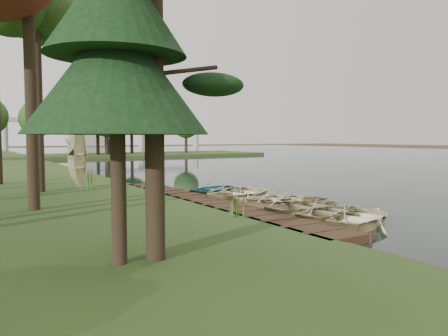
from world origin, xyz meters
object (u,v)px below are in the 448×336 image
rowboat_0 (362,215)px  pine_tree (116,35)px  rowboat_2 (308,205)px  boardwalk (208,204)px  rowboat_1 (334,210)px  stored_rowboat (79,183)px

rowboat_0 → pine_tree: bearing=75.8°
rowboat_2 → boardwalk: bearing=31.5°
boardwalk → rowboat_2: (2.37, -3.62, 0.26)m
boardwalk → pine_tree: (-6.11, -7.19, 4.93)m
rowboat_0 → rowboat_1: bearing=-18.7°
boardwalk → pine_tree: pine_tree is taller
stored_rowboat → pine_tree: pine_tree is taller
rowboat_2 → pine_tree: (-8.48, -3.57, 4.67)m
pine_tree → rowboat_2: bearing=22.8°
boardwalk → rowboat_0: 6.66m
rowboat_2 → stored_rowboat: 12.31m
rowboat_1 → pine_tree: size_ratio=0.42×
rowboat_0 → rowboat_2: size_ratio=0.98×
rowboat_2 → pine_tree: bearing=111.0°
pine_tree → boardwalk: bearing=49.6°
boardwalk → stored_rowboat: (-3.72, 7.07, 0.48)m
rowboat_2 → pine_tree: 10.32m
rowboat_0 → stored_rowboat: bearing=4.0°
rowboat_0 → rowboat_1: size_ratio=1.04×
boardwalk → rowboat_1: rowboat_1 is taller
rowboat_1 → rowboat_2: size_ratio=0.94×
boardwalk → stored_rowboat: stored_rowboat is taller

